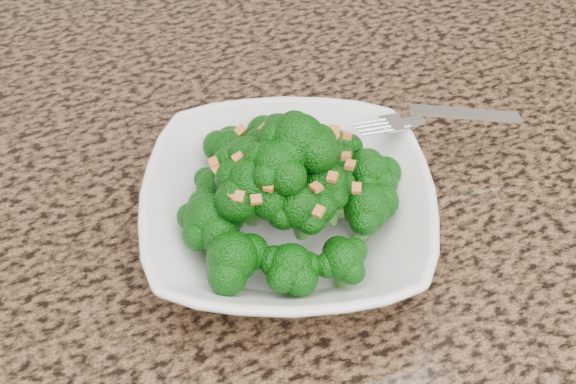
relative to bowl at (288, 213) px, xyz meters
name	(u,v)px	position (x,y,z in m)	size (l,w,h in m)	color
granite_counter	(222,366)	(-0.08, -0.08, -0.04)	(1.64, 1.04, 0.03)	brown
bowl	(288,213)	(0.00, 0.00, 0.00)	(0.22, 0.22, 0.05)	white
broccoli_pile	(288,154)	(0.00, 0.00, 0.06)	(0.19, 0.19, 0.07)	#0A4E08
garlic_topping	(288,111)	(0.00, 0.00, 0.10)	(0.11, 0.11, 0.01)	orange
fork	(415,121)	(0.12, 0.02, 0.03)	(0.16, 0.03, 0.01)	silver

